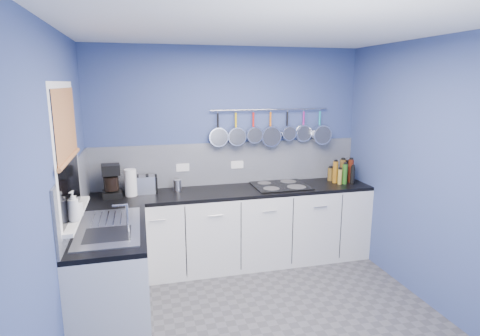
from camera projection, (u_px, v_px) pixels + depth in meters
name	position (u px, v px, depth m)	size (l,w,h in m)	color
floor	(266.00, 322.00, 3.53)	(3.20, 3.00, 0.02)	#47474C
ceiling	(271.00, 26.00, 2.99)	(3.20, 3.00, 0.02)	white
wall_back	(228.00, 155.00, 4.69)	(3.20, 0.02, 2.50)	#35457B
wall_front	(370.00, 267.00, 1.83)	(3.20, 0.02, 2.50)	#35457B
wall_left	(59.00, 200.00, 2.87)	(0.02, 3.00, 2.50)	#35457B
wall_right	(433.00, 175.00, 3.65)	(0.02, 3.00, 2.50)	#35457B
backsplash_back	(229.00, 163.00, 4.69)	(3.20, 0.02, 0.50)	#8F939E
backsplash_left	(75.00, 192.00, 3.47)	(0.02, 1.80, 0.50)	#8F939E
cabinet_run_back	(235.00, 229.00, 4.57)	(3.20, 0.60, 0.86)	silver
worktop_back	(235.00, 191.00, 4.47)	(3.20, 0.60, 0.04)	black
cabinet_run_left	(113.00, 279.00, 3.40)	(0.60, 1.20, 0.86)	silver
worktop_left	(109.00, 230.00, 3.31)	(0.60, 1.20, 0.04)	black
window_frame	(67.00, 153.00, 3.10)	(0.01, 1.00, 1.10)	white
window_glass	(68.00, 153.00, 3.10)	(0.01, 0.90, 1.00)	black
bamboo_blind	(66.00, 124.00, 3.06)	(0.01, 0.90, 0.55)	#AD693F
window_sill	(76.00, 215.00, 3.22)	(0.10, 0.98, 0.03)	white
sink_unit	(109.00, 227.00, 3.30)	(0.50, 0.95, 0.01)	silver
mixer_tap	(127.00, 218.00, 3.15)	(0.12, 0.08, 0.26)	silver
socket_left	(183.00, 168.00, 4.55)	(0.15, 0.01, 0.09)	white
socket_right	(237.00, 165.00, 4.71)	(0.15, 0.01, 0.09)	white
pot_rail	(271.00, 110.00, 4.64)	(0.02, 0.02, 1.45)	silver
soap_bottle_a	(73.00, 206.00, 2.99)	(0.09, 0.09, 0.24)	white
soap_bottle_b	(76.00, 207.00, 3.10)	(0.08, 0.08, 0.17)	white
paper_towel	(131.00, 183.00, 4.21)	(0.13, 0.13, 0.29)	white
coffee_maker	(111.00, 181.00, 4.15)	(0.20, 0.22, 0.35)	black
toaster	(143.00, 185.00, 4.32)	(0.30, 0.17, 0.19)	silver
canister	(177.00, 185.00, 4.42)	(0.09, 0.09, 0.13)	silver
hob	(280.00, 185.00, 4.64)	(0.63, 0.56, 0.01)	black
pan_0	(218.00, 129.00, 4.52)	(0.22, 0.07, 0.41)	silver
pan_1	(236.00, 128.00, 4.57)	(0.22, 0.10, 0.41)	silver
pan_2	(253.00, 126.00, 4.62)	(0.20, 0.10, 0.39)	silver
pan_3	(270.00, 128.00, 4.68)	(0.25, 0.08, 0.44)	silver
pan_4	(287.00, 125.00, 4.72)	(0.18, 0.11, 0.37)	silver
pan_5	(304.00, 125.00, 4.78)	(0.20, 0.05, 0.39)	silver
pan_6	(320.00, 126.00, 4.83)	(0.24, 0.13, 0.43)	silver
condiment_0	(346.00, 171.00, 4.90)	(0.07, 0.07, 0.23)	black
condiment_1	(339.00, 176.00, 4.88)	(0.05, 0.05, 0.11)	#3F721E
condiment_2	(331.00, 174.00, 4.88)	(0.07, 0.07, 0.16)	brown
condiment_3	(351.00, 171.00, 4.79)	(0.06, 0.06, 0.28)	#4C190C
condiment_4	(343.00, 171.00, 4.80)	(0.07, 0.07, 0.28)	brown
condiment_5	(335.00, 172.00, 4.76)	(0.06, 0.06, 0.26)	#8C5914
condiment_6	(353.00, 175.00, 4.70)	(0.05, 0.05, 0.21)	black
condiment_7	(345.00, 174.00, 4.71)	(0.06, 0.06, 0.24)	#265919
condiment_8	(340.00, 177.00, 4.70)	(0.05, 0.05, 0.18)	olive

